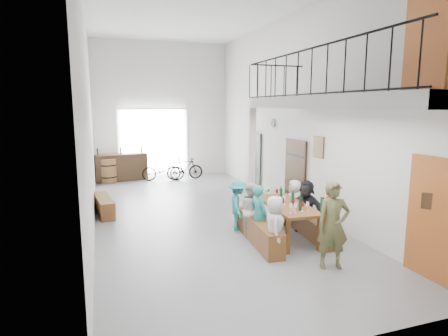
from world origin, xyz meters
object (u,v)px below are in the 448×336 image
object	(u,v)px
side_bench	(104,205)
serving_counter	(121,167)
bench_inner	(258,230)
host_standing	(333,225)
bicycle_near	(163,170)
tasting_table	(287,208)
oak_barrel	(108,171)

from	to	relation	value
side_bench	serving_counter	world-z (taller)	serving_counter
bench_inner	host_standing	xyz separation A→B (m)	(0.75, -1.65, 0.54)
bench_inner	side_bench	bearing A→B (deg)	137.84
serving_counter	bench_inner	bearing A→B (deg)	-82.18
host_standing	bicycle_near	distance (m)	9.29
tasting_table	host_standing	distance (m)	1.65
tasting_table	serving_counter	distance (m)	8.62
tasting_table	oak_barrel	distance (m)	8.58
bench_inner	host_standing	world-z (taller)	host_standing
host_standing	bicycle_near	bearing A→B (deg)	114.39
side_bench	serving_counter	xyz separation A→B (m)	(0.75, 4.70, 0.30)
bench_inner	side_bench	size ratio (longest dim) A/B	1.36
serving_counter	bicycle_near	size ratio (longest dim) A/B	1.22
tasting_table	bench_inner	xyz separation A→B (m)	(-0.69, 0.00, -0.45)
bench_inner	host_standing	distance (m)	1.89
bicycle_near	oak_barrel	bearing A→B (deg)	92.71
host_standing	bench_inner	bearing A→B (deg)	129.11
side_bench	oak_barrel	size ratio (longest dim) A/B	1.79
bench_inner	oak_barrel	world-z (taller)	oak_barrel
tasting_table	bench_inner	size ratio (longest dim) A/B	0.90
tasting_table	host_standing	world-z (taller)	host_standing
tasting_table	oak_barrel	bearing A→B (deg)	118.75
tasting_table	bicycle_near	size ratio (longest dim) A/B	1.23
host_standing	serving_counter	bearing A→B (deg)	122.66
host_standing	bicycle_near	size ratio (longest dim) A/B	0.97
serving_counter	host_standing	size ratio (longest dim) A/B	1.25
tasting_table	bench_inner	world-z (taller)	tasting_table
serving_counter	bicycle_near	bearing A→B (deg)	-27.69
oak_barrel	host_standing	world-z (taller)	host_standing
serving_counter	side_bench	bearing A→B (deg)	-107.75
side_bench	host_standing	distance (m)	6.35
bench_inner	bicycle_near	bearing A→B (deg)	100.84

